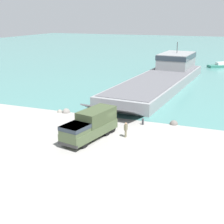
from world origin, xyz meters
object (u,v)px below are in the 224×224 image
landing_craft (165,75)px  military_truck (90,125)px  mooring_bollard (143,121)px  soldier_on_ramp (126,129)px  moored_boat_a (222,65)px

landing_craft → military_truck: (-1.50, -31.58, -0.24)m
military_truck → mooring_bollard: military_truck is taller
soldier_on_ramp → moored_boat_a: soldier_on_ramp is taller
landing_craft → soldier_on_ramp: landing_craft is taller
soldier_on_ramp → mooring_bollard: (0.66, 4.69, -0.54)m
military_truck → soldier_on_ramp: size_ratio=4.63×
soldier_on_ramp → mooring_bollard: size_ratio=2.08×
moored_boat_a → mooring_bollard: (-7.26, -51.17, 0.01)m
soldier_on_ramp → mooring_bollard: soldier_on_ramp is taller
moored_boat_a → mooring_bollard: bearing=-43.0°
mooring_bollard → military_truck: bearing=-123.3°
military_truck → mooring_bollard: bearing=158.7°
soldier_on_ramp → moored_boat_a: bearing=-87.6°
soldier_on_ramp → military_truck: bearing=35.9°
military_truck → landing_craft: bearing=-170.7°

